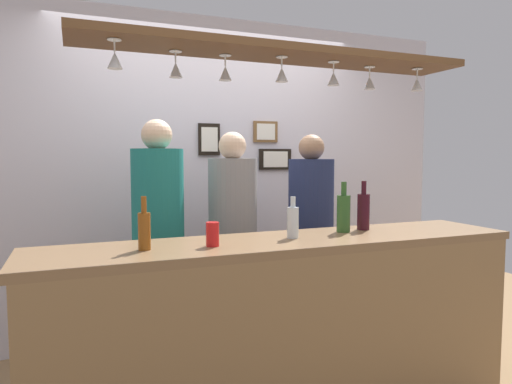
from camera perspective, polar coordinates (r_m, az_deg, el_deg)
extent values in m
cube|color=silver|center=(3.83, -5.59, 1.93)|extent=(4.40, 0.06, 2.60)
cube|color=brown|center=(2.51, 3.85, -6.37)|extent=(2.70, 0.55, 0.04)
cube|color=olive|center=(2.44, 6.53, -19.21)|extent=(2.65, 0.04, 0.97)
cube|color=brown|center=(2.57, 3.47, 16.90)|extent=(2.20, 0.36, 0.04)
cylinder|color=silver|center=(2.28, -17.28, 17.70)|extent=(0.06, 0.06, 0.00)
cylinder|color=silver|center=(2.28, -17.26, 17.03)|extent=(0.01, 0.01, 0.06)
cone|color=silver|center=(2.26, -17.22, 15.42)|extent=(0.07, 0.07, 0.08)
cylinder|color=silver|center=(2.45, -10.02, 16.90)|extent=(0.06, 0.06, 0.00)
cylinder|color=silver|center=(2.44, -10.01, 16.27)|extent=(0.01, 0.01, 0.06)
cone|color=silver|center=(2.43, -9.99, 14.77)|extent=(0.07, 0.07, 0.08)
cylinder|color=silver|center=(2.51, -3.87, 16.65)|extent=(0.06, 0.06, 0.00)
cylinder|color=silver|center=(2.50, -3.87, 16.03)|extent=(0.01, 0.01, 0.06)
cone|color=silver|center=(2.49, -3.86, 14.57)|extent=(0.07, 0.07, 0.08)
cylinder|color=silver|center=(2.55, 3.24, 16.47)|extent=(0.06, 0.06, 0.00)
cylinder|color=silver|center=(2.54, 3.24, 15.87)|extent=(0.01, 0.01, 0.06)
cone|color=silver|center=(2.53, 3.23, 14.42)|extent=(0.07, 0.07, 0.08)
cylinder|color=silver|center=(2.71, 9.68, 15.70)|extent=(0.06, 0.06, 0.00)
cylinder|color=silver|center=(2.70, 9.67, 15.13)|extent=(0.01, 0.01, 0.06)
cone|color=silver|center=(2.69, 9.65, 13.77)|extent=(0.07, 0.07, 0.08)
cylinder|color=silver|center=(2.89, 14.02, 14.90)|extent=(0.06, 0.06, 0.00)
cylinder|color=silver|center=(2.89, 14.01, 14.36)|extent=(0.01, 0.01, 0.06)
cone|color=silver|center=(2.88, 13.99, 13.09)|extent=(0.07, 0.07, 0.08)
cylinder|color=silver|center=(3.03, 19.50, 14.28)|extent=(0.06, 0.06, 0.00)
cylinder|color=silver|center=(3.03, 19.49, 13.76)|extent=(0.01, 0.01, 0.06)
cone|color=silver|center=(3.02, 19.46, 12.55)|extent=(0.07, 0.07, 0.08)
cube|color=#2D334C|center=(3.23, -11.93, -14.82)|extent=(0.17, 0.18, 0.81)
cylinder|color=#1E7A75|center=(3.07, -12.16, -1.31)|extent=(0.34, 0.34, 0.71)
sphere|color=beige|center=(3.05, -12.30, 7.00)|extent=(0.20, 0.20, 0.20)
cube|color=#2D334C|center=(3.36, -2.88, -14.28)|extent=(0.17, 0.18, 0.78)
cylinder|color=gray|center=(3.20, -2.93, -1.84)|extent=(0.34, 0.34, 0.68)
sphere|color=beige|center=(3.18, -2.96, 5.79)|extent=(0.19, 0.19, 0.19)
cube|color=#2D334C|center=(3.60, 6.77, -13.04)|extent=(0.17, 0.18, 0.77)
cylinder|color=navy|center=(3.45, 6.88, -1.50)|extent=(0.34, 0.34, 0.67)
sphere|color=#9E7556|center=(3.43, 6.94, 5.55)|extent=(0.19, 0.19, 0.19)
cylinder|color=silver|center=(2.53, 4.63, -3.85)|extent=(0.06, 0.06, 0.17)
cylinder|color=silver|center=(2.51, 4.64, -1.25)|extent=(0.03, 0.03, 0.06)
cylinder|color=#2D5623|center=(2.77, 10.87, -2.67)|extent=(0.08, 0.08, 0.22)
cylinder|color=#2D5623|center=(2.75, 10.92, 0.43)|extent=(0.03, 0.03, 0.08)
cylinder|color=#380F19|center=(2.88, 13.27, -2.42)|extent=(0.08, 0.08, 0.22)
cylinder|color=#380F19|center=(2.87, 13.32, 0.55)|extent=(0.03, 0.03, 0.08)
cylinder|color=brown|center=(2.26, -13.78, -4.81)|extent=(0.06, 0.06, 0.18)
cylinder|color=brown|center=(2.24, -13.84, -1.53)|extent=(0.03, 0.03, 0.08)
cylinder|color=red|center=(2.30, -5.45, -5.27)|extent=(0.07, 0.07, 0.12)
cube|color=black|center=(3.78, -5.87, 6.55)|extent=(0.18, 0.02, 0.26)
cube|color=white|center=(3.77, -5.82, 6.56)|extent=(0.14, 0.01, 0.20)
cube|color=black|center=(3.98, 2.40, 4.11)|extent=(0.30, 0.02, 0.18)
cube|color=white|center=(3.97, 2.47, 4.11)|extent=(0.23, 0.01, 0.14)
cube|color=brown|center=(3.95, 1.19, 7.53)|extent=(0.22, 0.02, 0.18)
cube|color=white|center=(3.94, 1.26, 7.54)|extent=(0.17, 0.01, 0.14)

